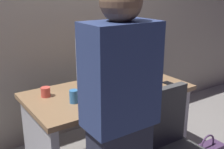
{
  "coord_description": "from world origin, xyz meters",
  "views": [
    {
      "loc": [
        -1.27,
        -1.91,
        1.6
      ],
      "look_at": [
        0.0,
        -0.05,
        0.88
      ],
      "focal_mm": 44.49,
      "sensor_mm": 36.0,
      "label": 1
    }
  ],
  "objects_px": {
    "monitor": "(103,58)",
    "cup_by_monitor": "(46,92)",
    "cup_near_keyboard": "(74,96)",
    "cell_phone": "(170,84)",
    "person_at_desk": "(120,125)",
    "keyboard": "(111,94)",
    "desk": "(109,113)",
    "mouse": "(136,86)",
    "book_stack": "(131,70)"
  },
  "relations": [
    {
      "from": "person_at_desk",
      "to": "keyboard",
      "type": "xyz_separation_m",
      "value": [
        0.36,
        0.63,
        -0.1
      ]
    },
    {
      "from": "monitor",
      "to": "cell_phone",
      "type": "height_order",
      "value": "monitor"
    },
    {
      "from": "keyboard",
      "to": "book_stack",
      "type": "height_order",
      "value": "book_stack"
    },
    {
      "from": "cup_near_keyboard",
      "to": "cell_phone",
      "type": "relative_size",
      "value": 0.72
    },
    {
      "from": "monitor",
      "to": "cup_near_keyboard",
      "type": "height_order",
      "value": "monitor"
    },
    {
      "from": "desk",
      "to": "keyboard",
      "type": "relative_size",
      "value": 3.34
    },
    {
      "from": "desk",
      "to": "keyboard",
      "type": "bearing_deg",
      "value": -118.14
    },
    {
      "from": "desk",
      "to": "person_at_desk",
      "type": "distance_m",
      "value": 0.93
    },
    {
      "from": "keyboard",
      "to": "book_stack",
      "type": "xyz_separation_m",
      "value": [
        0.46,
        0.32,
        0.05
      ]
    },
    {
      "from": "person_at_desk",
      "to": "keyboard",
      "type": "distance_m",
      "value": 0.73
    },
    {
      "from": "keyboard",
      "to": "cup_by_monitor",
      "type": "height_order",
      "value": "cup_by_monitor"
    },
    {
      "from": "cell_phone",
      "to": "cup_near_keyboard",
      "type": "bearing_deg",
      "value": 171.82
    },
    {
      "from": "keyboard",
      "to": "mouse",
      "type": "bearing_deg",
      "value": 5.24
    },
    {
      "from": "monitor",
      "to": "cup_by_monitor",
      "type": "relative_size",
      "value": 6.73
    },
    {
      "from": "desk",
      "to": "keyboard",
      "type": "xyz_separation_m",
      "value": [
        -0.07,
        -0.13,
        0.24
      ]
    },
    {
      "from": "desk",
      "to": "cup_by_monitor",
      "type": "height_order",
      "value": "cup_by_monitor"
    },
    {
      "from": "book_stack",
      "to": "mouse",
      "type": "bearing_deg",
      "value": -119.24
    },
    {
      "from": "mouse",
      "to": "desk",
      "type": "bearing_deg",
      "value": 154.41
    },
    {
      "from": "cup_near_keyboard",
      "to": "cup_by_monitor",
      "type": "distance_m",
      "value": 0.28
    },
    {
      "from": "person_at_desk",
      "to": "keyboard",
      "type": "height_order",
      "value": "person_at_desk"
    },
    {
      "from": "person_at_desk",
      "to": "cup_by_monitor",
      "type": "height_order",
      "value": "person_at_desk"
    },
    {
      "from": "desk",
      "to": "person_at_desk",
      "type": "relative_size",
      "value": 0.88
    },
    {
      "from": "cell_phone",
      "to": "book_stack",
      "type": "bearing_deg",
      "value": 110.38
    },
    {
      "from": "mouse",
      "to": "book_stack",
      "type": "height_order",
      "value": "book_stack"
    },
    {
      "from": "monitor",
      "to": "cell_phone",
      "type": "distance_m",
      "value": 0.67
    },
    {
      "from": "desk",
      "to": "mouse",
      "type": "distance_m",
      "value": 0.35
    },
    {
      "from": "person_at_desk",
      "to": "book_stack",
      "type": "bearing_deg",
      "value": 49.21
    },
    {
      "from": "cup_by_monitor",
      "to": "book_stack",
      "type": "relative_size",
      "value": 0.34
    },
    {
      "from": "monitor",
      "to": "cup_near_keyboard",
      "type": "relative_size",
      "value": 5.25
    },
    {
      "from": "cup_near_keyboard",
      "to": "keyboard",
      "type": "bearing_deg",
      "value": -6.93
    },
    {
      "from": "keyboard",
      "to": "cup_by_monitor",
      "type": "distance_m",
      "value": 0.53
    },
    {
      "from": "desk",
      "to": "monitor",
      "type": "xyz_separation_m",
      "value": [
        0.03,
        0.13,
        0.48
      ]
    },
    {
      "from": "cell_phone",
      "to": "person_at_desk",
      "type": "bearing_deg",
      "value": -151.46
    },
    {
      "from": "cup_by_monitor",
      "to": "cell_phone",
      "type": "distance_m",
      "value": 1.12
    },
    {
      "from": "mouse",
      "to": "cell_phone",
      "type": "bearing_deg",
      "value": -17.79
    },
    {
      "from": "desk",
      "to": "mouse",
      "type": "xyz_separation_m",
      "value": [
        0.22,
        -0.11,
        0.24
      ]
    },
    {
      "from": "desk",
      "to": "monitor",
      "type": "height_order",
      "value": "monitor"
    },
    {
      "from": "cup_near_keyboard",
      "to": "person_at_desk",
      "type": "bearing_deg",
      "value": -93.6
    },
    {
      "from": "desk",
      "to": "cup_near_keyboard",
      "type": "relative_size",
      "value": 13.92
    },
    {
      "from": "book_stack",
      "to": "cup_near_keyboard",
      "type": "bearing_deg",
      "value": -160.21
    },
    {
      "from": "cup_near_keyboard",
      "to": "cell_phone",
      "type": "bearing_deg",
      "value": -7.19
    },
    {
      "from": "desk",
      "to": "monitor",
      "type": "relative_size",
      "value": 2.65
    },
    {
      "from": "monitor",
      "to": "cup_near_keyboard",
      "type": "xyz_separation_m",
      "value": [
        -0.41,
        -0.22,
        -0.21
      ]
    },
    {
      "from": "keyboard",
      "to": "cell_phone",
      "type": "distance_m",
      "value": 0.62
    },
    {
      "from": "desk",
      "to": "cell_phone",
      "type": "xyz_separation_m",
      "value": [
        0.54,
        -0.21,
        0.23
      ]
    },
    {
      "from": "monitor",
      "to": "cup_by_monitor",
      "type": "height_order",
      "value": "monitor"
    },
    {
      "from": "cup_by_monitor",
      "to": "cell_phone",
      "type": "relative_size",
      "value": 0.56
    },
    {
      "from": "monitor",
      "to": "cell_phone",
      "type": "relative_size",
      "value": 3.76
    },
    {
      "from": "mouse",
      "to": "cup_near_keyboard",
      "type": "relative_size",
      "value": 0.97
    },
    {
      "from": "person_at_desk",
      "to": "keyboard",
      "type": "bearing_deg",
      "value": 60.27
    }
  ]
}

